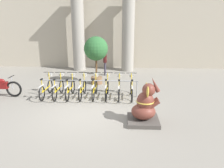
# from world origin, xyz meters

# --- Properties ---
(ground_plane) EXTENTS (60.00, 60.00, 0.00)m
(ground_plane) POSITION_xyz_m (0.00, 0.00, 0.00)
(ground_plane) COLOR gray
(building_facade) EXTENTS (20.00, 0.20, 6.00)m
(building_facade) POSITION_xyz_m (0.00, 8.60, 3.00)
(building_facade) COLOR #B2A893
(building_facade) RESTS_ON ground_plane
(column_left) EXTENTS (1.05, 1.05, 5.16)m
(column_left) POSITION_xyz_m (-1.70, 7.60, 2.62)
(column_left) COLOR gray
(column_left) RESTS_ON ground_plane
(column_right) EXTENTS (1.05, 1.05, 5.16)m
(column_right) POSITION_xyz_m (1.70, 7.60, 2.62)
(column_right) COLOR gray
(column_right) RESTS_ON ground_plane
(bike_rack) EXTENTS (4.48, 0.05, 0.77)m
(bike_rack) POSITION_xyz_m (-0.15, 1.95, 0.62)
(bike_rack) COLOR gray
(bike_rack) RESTS_ON ground_plane
(bicycle_0) EXTENTS (0.48, 1.76, 1.05)m
(bicycle_0) POSITION_xyz_m (-2.09, 1.82, 0.41)
(bicycle_0) COLOR black
(bicycle_0) RESTS_ON ground_plane
(bicycle_1) EXTENTS (0.48, 1.76, 1.05)m
(bicycle_1) POSITION_xyz_m (-1.54, 1.82, 0.41)
(bicycle_1) COLOR black
(bicycle_1) RESTS_ON ground_plane
(bicycle_2) EXTENTS (0.48, 1.76, 1.05)m
(bicycle_2) POSITION_xyz_m (-0.98, 1.82, 0.41)
(bicycle_2) COLOR black
(bicycle_2) RESTS_ON ground_plane
(bicycle_3) EXTENTS (0.48, 1.76, 1.05)m
(bicycle_3) POSITION_xyz_m (-0.43, 1.85, 0.41)
(bicycle_3) COLOR black
(bicycle_3) RESTS_ON ground_plane
(bicycle_4) EXTENTS (0.48, 1.76, 1.05)m
(bicycle_4) POSITION_xyz_m (0.13, 1.88, 0.41)
(bicycle_4) COLOR black
(bicycle_4) RESTS_ON ground_plane
(bicycle_5) EXTENTS (0.48, 1.76, 1.05)m
(bicycle_5) POSITION_xyz_m (0.68, 1.87, 0.41)
(bicycle_5) COLOR black
(bicycle_5) RESTS_ON ground_plane
(bicycle_6) EXTENTS (0.48, 1.76, 1.05)m
(bicycle_6) POSITION_xyz_m (1.23, 1.84, 0.41)
(bicycle_6) COLOR black
(bicycle_6) RESTS_ON ground_plane
(bicycle_7) EXTENTS (0.48, 1.76, 1.05)m
(bicycle_7) POSITION_xyz_m (1.79, 1.86, 0.41)
(bicycle_7) COLOR black
(bicycle_7) RESTS_ON ground_plane
(elephant_statue) EXTENTS (1.06, 1.06, 1.63)m
(elephant_statue) POSITION_xyz_m (2.15, -0.65, 0.55)
(elephant_statue) COLOR #4C4742
(elephant_statue) RESTS_ON ground_plane
(person_pedestrian) EXTENTS (0.23, 0.47, 1.71)m
(person_pedestrian) POSITION_xyz_m (0.25, 6.09, 1.03)
(person_pedestrian) COLOR #383342
(person_pedestrian) RESTS_ON ground_plane
(potted_tree) EXTENTS (1.29, 1.29, 2.59)m
(potted_tree) POSITION_xyz_m (-0.06, 4.08, 1.82)
(potted_tree) COLOR brown
(potted_tree) RESTS_ON ground_plane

